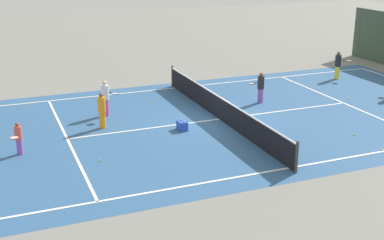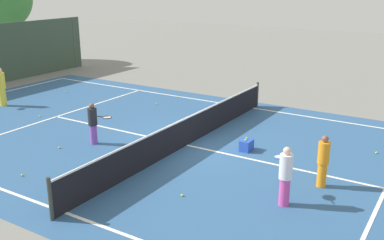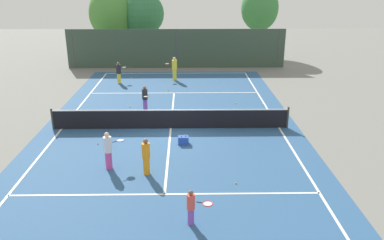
{
  "view_description": "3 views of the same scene",
  "coord_description": "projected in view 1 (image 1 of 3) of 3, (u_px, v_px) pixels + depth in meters",
  "views": [
    {
      "loc": [
        18.87,
        -8.83,
        6.97
      ],
      "look_at": [
        1.39,
        -1.82,
        0.63
      ],
      "focal_mm": 48.28,
      "sensor_mm": 36.0,
      "label": 1
    },
    {
      "loc": [
        -12.1,
        -7.71,
        5.38
      ],
      "look_at": [
        -1.06,
        -0.87,
        1.33
      ],
      "focal_mm": 41.76,
      "sensor_mm": 36.0,
      "label": 2
    },
    {
      "loc": [
        0.77,
        -18.53,
        7.24
      ],
      "look_at": [
        1.03,
        -2.51,
        1.37
      ],
      "focal_mm": 36.8,
      "sensor_mm": 36.0,
      "label": 3
    }
  ],
  "objects": [
    {
      "name": "tennis_ball_3",
      "position": [
        153.0,
        103.0,
        24.12
      ],
      "size": [
        0.07,
        0.07,
        0.07
      ],
      "primitive_type": "sphere",
      "color": "#CCE533",
      "rests_on": "ground_plane"
    },
    {
      "name": "player_4",
      "position": [
        106.0,
        98.0,
        22.17
      ],
      "size": [
        0.85,
        0.74,
        1.55
      ],
      "color": "#D14799",
      "rests_on": "ground_plane"
    },
    {
      "name": "ball_crate",
      "position": [
        182.0,
        125.0,
        20.62
      ],
      "size": [
        0.47,
        0.34,
        0.43
      ],
      "color": "blue",
      "rests_on": "ground_plane"
    },
    {
      "name": "player_3",
      "position": [
        102.0,
        110.0,
        20.65
      ],
      "size": [
        0.32,
        0.32,
        1.48
      ],
      "color": "orange",
      "rests_on": "ground_plane"
    },
    {
      "name": "player_2",
      "position": [
        18.0,
        138.0,
        18.03
      ],
      "size": [
        0.84,
        0.49,
        1.19
      ],
      "color": "purple",
      "rests_on": "ground_plane"
    },
    {
      "name": "tennis_ball_6",
      "position": [
        100.0,
        160.0,
        17.62
      ],
      "size": [
        0.07,
        0.07,
        0.07
      ],
      "primitive_type": "sphere",
      "color": "#CCE533",
      "rests_on": "ground_plane"
    },
    {
      "name": "court_surface",
      "position": [
        219.0,
        119.0,
        21.93
      ],
      "size": [
        13.0,
        25.0,
        0.01
      ],
      "color": "#2D5684",
      "rests_on": "ground_plane"
    },
    {
      "name": "tennis_ball_2",
      "position": [
        262.0,
        95.0,
        25.36
      ],
      "size": [
        0.07,
        0.07,
        0.07
      ],
      "primitive_type": "sphere",
      "color": "#CCE533",
      "rests_on": "ground_plane"
    },
    {
      "name": "tennis_ball_8",
      "position": [
        355.0,
        135.0,
        20.03
      ],
      "size": [
        0.07,
        0.07,
        0.07
      ],
      "primitive_type": "sphere",
      "color": "#CCE533",
      "rests_on": "ground_plane"
    },
    {
      "name": "tennis_ball_1",
      "position": [
        348.0,
        99.0,
        24.73
      ],
      "size": [
        0.07,
        0.07,
        0.07
      ],
      "primitive_type": "sphere",
      "color": "#CCE533",
      "rests_on": "ground_plane"
    },
    {
      "name": "tennis_ball_5",
      "position": [
        382.0,
        150.0,
        18.56
      ],
      "size": [
        0.07,
        0.07,
        0.07
      ],
      "primitive_type": "sphere",
      "color": "#CCE533",
      "rests_on": "ground_plane"
    },
    {
      "name": "ground_plane",
      "position": [
        219.0,
        119.0,
        21.94
      ],
      "size": [
        80.0,
        80.0,
        0.0
      ],
      "primitive_type": "plane",
      "color": "slate"
    },
    {
      "name": "player_6",
      "position": [
        260.0,
        87.0,
        24.04
      ],
      "size": [
        0.49,
        0.89,
        1.45
      ],
      "color": "purple",
      "rests_on": "ground_plane"
    },
    {
      "name": "tennis_ball_0",
      "position": [
        365.0,
        79.0,
        28.51
      ],
      "size": [
        0.07,
        0.07,
        0.07
      ],
      "primitive_type": "sphere",
      "color": "#CCE533",
      "rests_on": "ground_plane"
    },
    {
      "name": "tennis_ball_4",
      "position": [
        229.0,
        86.0,
        26.95
      ],
      "size": [
        0.07,
        0.07,
        0.07
      ],
      "primitive_type": "sphere",
      "color": "#CCE533",
      "rests_on": "ground_plane"
    },
    {
      "name": "tennis_net",
      "position": [
        220.0,
        108.0,
        21.77
      ],
      "size": [
        11.9,
        0.1,
        1.1
      ],
      "color": "#333833",
      "rests_on": "ground_plane"
    },
    {
      "name": "player_5",
      "position": [
        338.0,
        65.0,
        28.38
      ],
      "size": [
        0.72,
        0.85,
        1.53
      ],
      "color": "yellow",
      "rests_on": "ground_plane"
    }
  ]
}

